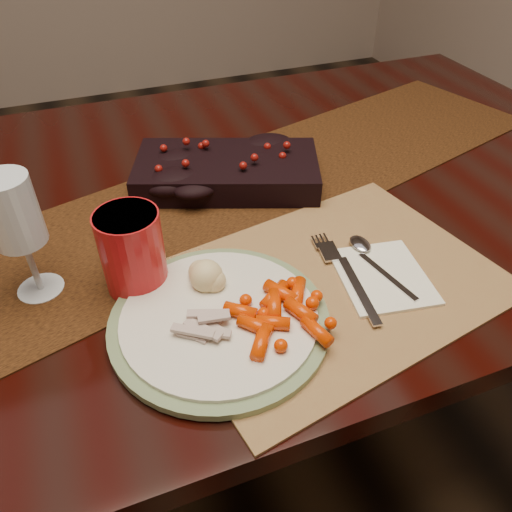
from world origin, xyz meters
name	(u,v)px	position (x,y,z in m)	size (l,w,h in m)	color
floor	(217,426)	(0.00, 0.00, 0.00)	(5.00, 5.00, 0.00)	black
dining_table	(209,336)	(0.00, 0.00, 0.38)	(1.80, 1.00, 0.75)	black
table_runner	(208,206)	(0.01, -0.03, 0.75)	(1.54, 0.32, 0.00)	black
centerpiece	(227,167)	(0.07, 0.02, 0.79)	(0.33, 0.17, 0.07)	black
placemat_main	(331,281)	(0.12, -0.29, 0.75)	(0.47, 0.34, 0.00)	#986845
dinner_plate	(219,319)	(-0.06, -0.31, 0.76)	(0.29, 0.29, 0.02)	white
baby_carrots	(275,315)	(0.01, -0.34, 0.78)	(0.12, 0.10, 0.02)	#DF3500
mashed_potatoes	(207,270)	(-0.05, -0.24, 0.79)	(0.08, 0.07, 0.04)	#D1C18A
turkey_shreds	(203,327)	(-0.08, -0.33, 0.78)	(0.07, 0.06, 0.01)	#BAA69E
napkin	(382,276)	(0.19, -0.31, 0.76)	(0.12, 0.14, 0.00)	white
fork	(351,279)	(0.14, -0.30, 0.76)	(0.03, 0.18, 0.00)	white
spoon	(378,266)	(0.20, -0.29, 0.76)	(0.03, 0.15, 0.00)	#BAB8C8
red_cup	(132,251)	(-0.14, -0.19, 0.81)	(0.09, 0.09, 0.12)	red
wine_glass	(22,239)	(-0.27, -0.15, 0.84)	(0.07, 0.07, 0.18)	silver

